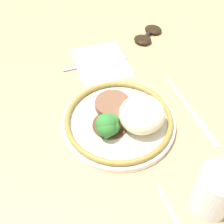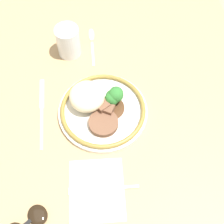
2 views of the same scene
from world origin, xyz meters
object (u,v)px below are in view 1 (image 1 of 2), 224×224
plate (123,119)px  fork (101,62)px  knife (193,112)px  sunglasses (148,34)px  juice_glass (214,193)px

plate → fork: size_ratio=1.42×
plate → knife: 0.16m
fork → knife: fork is taller
plate → sunglasses: 0.34m
knife → juice_glass: bearing=-23.2°
fork → sunglasses: (-0.06, 0.17, 0.00)m
juice_glass → fork: size_ratio=0.56×
plate → knife: size_ratio=1.09×
juice_glass → knife: juice_glass is taller
fork → sunglasses: size_ratio=1.49×
plate → juice_glass: size_ratio=2.53×
sunglasses → plate: bearing=-69.5°
knife → sunglasses: bearing=174.2°
plate → juice_glass: juice_glass is taller
plate → fork: 0.22m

